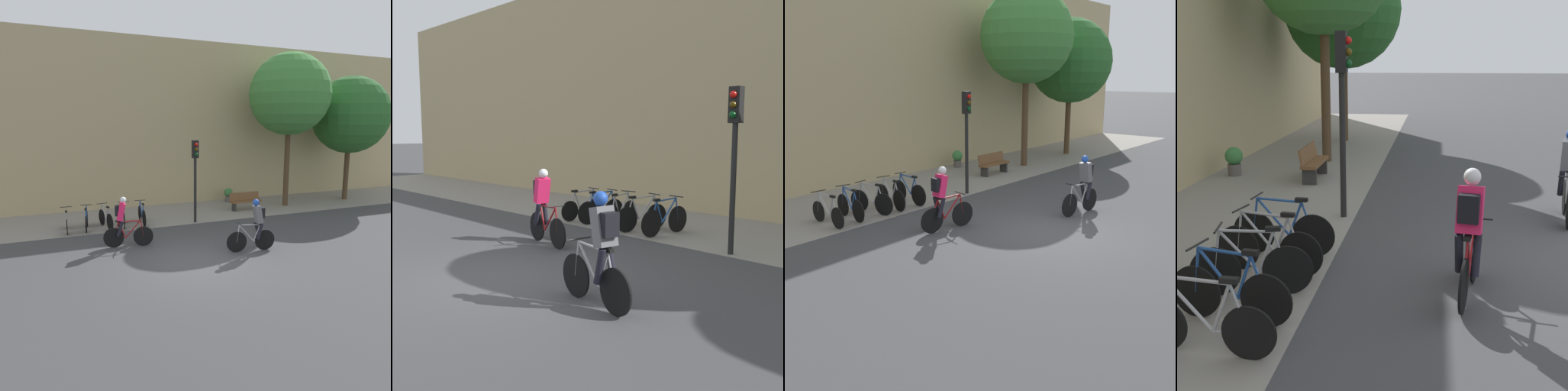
% 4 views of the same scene
% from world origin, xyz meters
% --- Properties ---
extents(kerb_strip, '(44.00, 4.50, 0.01)m').
position_xyz_m(kerb_strip, '(0.00, 6.75, 0.00)').
color(kerb_strip, gray).
rests_on(kerb_strip, ground).
extents(cyclist_pink, '(1.71, 0.55, 1.79)m').
position_xyz_m(cyclist_pink, '(-1.67, 2.45, 0.95)').
color(cyclist_pink, black).
rests_on(cyclist_pink, ground).
extents(parked_bike_0, '(0.46, 1.63, 0.94)m').
position_xyz_m(parked_bike_0, '(-3.37, 5.33, 0.38)').
color(parked_bike_0, black).
rests_on(parked_bike_0, ground).
extents(parked_bike_1, '(0.46, 1.61, 0.97)m').
position_xyz_m(parked_bike_1, '(-2.59, 5.33, 0.40)').
color(parked_bike_1, black).
rests_on(parked_bike_1, ground).
extents(parked_bike_2, '(0.46, 1.63, 0.98)m').
position_xyz_m(parked_bike_2, '(-1.81, 5.33, 0.41)').
color(parked_bike_2, black).
rests_on(parked_bike_2, ground).
extents(parked_bike_3, '(0.48, 1.70, 0.98)m').
position_xyz_m(parked_bike_3, '(-1.04, 5.33, 0.41)').
color(parked_bike_3, black).
rests_on(parked_bike_3, ground).
extents(parked_bike_4, '(0.46, 1.72, 0.99)m').
position_xyz_m(parked_bike_4, '(-0.26, 5.33, 0.41)').
color(parked_bike_4, black).
rests_on(parked_bike_4, ground).
extents(traffic_light_pole, '(0.26, 0.30, 3.60)m').
position_xyz_m(traffic_light_pole, '(2.00, 4.72, 2.50)').
color(traffic_light_pole, black).
rests_on(traffic_light_pole, ground).
extents(bench, '(1.67, 0.44, 0.89)m').
position_xyz_m(bench, '(5.33, 6.12, 0.47)').
color(bench, brown).
rests_on(bench, ground).
extents(street_tree_1, '(4.28, 4.28, 6.96)m').
position_xyz_m(street_tree_1, '(12.16, 6.43, 4.81)').
color(street_tree_1, '#4C3823').
rests_on(street_tree_1, ground).
extents(potted_plant, '(0.48, 0.48, 0.78)m').
position_xyz_m(potted_plant, '(5.52, 8.34, 0.44)').
color(potted_plant, '#56514C').
rests_on(potted_plant, ground).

